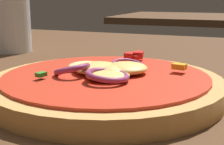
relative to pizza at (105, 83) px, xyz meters
name	(u,v)px	position (x,y,z in m)	size (l,w,h in m)	color
dining_table	(110,106)	(0.00, 0.01, -0.03)	(1.16, 1.09, 0.03)	#4C301C
pizza	(105,83)	(0.00, 0.00, 0.00)	(0.24, 0.24, 0.04)	tan
beer_glass	(11,14)	(-0.27, 0.19, 0.06)	(0.07, 0.07, 0.15)	silver
background_table	(187,18)	(-0.16, 1.48, -0.03)	(0.69, 0.62, 0.03)	#4C301C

